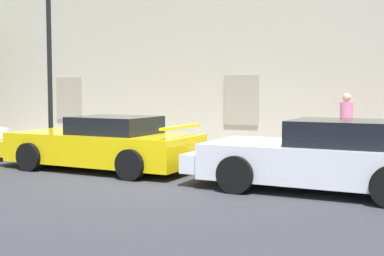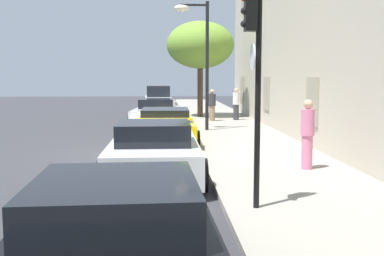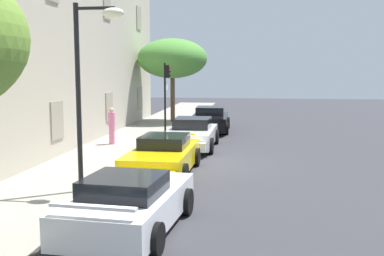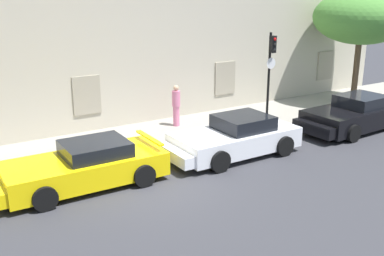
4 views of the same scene
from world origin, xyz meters
name	(u,v)px [view 1 (image 1 of 4)]	position (x,y,z in m)	size (l,w,h in m)	color
ground_plane	(147,181)	(0.00, 0.00, 0.00)	(80.00, 80.00, 0.00)	#333338
sidewalk	(218,157)	(0.00, 3.72, 0.07)	(60.00, 3.61, 0.14)	gray
sportscar_yellow_flank	(98,145)	(-1.93, 0.91, 0.58)	(5.02, 2.22, 1.29)	yellow
sportscar_white_middle	(314,158)	(3.36, 0.64, 0.61)	(4.80, 2.25, 1.36)	white
street_lamp	(38,23)	(-4.93, 2.20, 3.80)	(0.44, 1.42, 5.25)	black
pedestrian_admiring	(346,125)	(3.31, 4.33, 1.01)	(0.35, 0.35, 1.69)	pink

